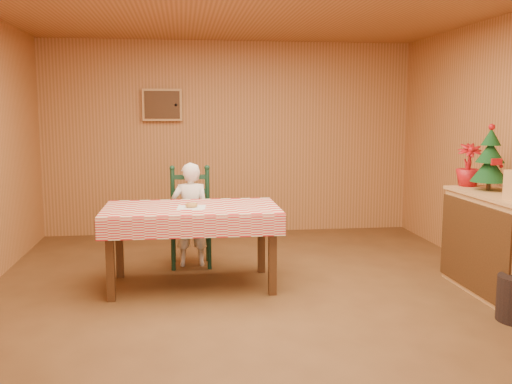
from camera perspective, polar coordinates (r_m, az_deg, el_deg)
ground at (r=5.11m, az=0.29°, el=-10.93°), size 6.00×6.00×0.00m
cabin_walls at (r=5.36m, az=-0.49°, el=9.80°), size 5.10×6.05×2.65m
dining_table at (r=5.44m, az=-6.46°, el=-2.32°), size 1.66×0.96×0.77m
ladder_chair at (r=6.24m, az=-6.56°, el=-2.69°), size 0.44×0.40×1.08m
seated_child at (r=6.18m, az=-6.56°, el=-2.25°), size 0.41×0.27×1.12m
napkin at (r=5.37m, az=-6.47°, el=-1.54°), size 0.28×0.28×0.00m
donut at (r=5.37m, az=-6.47°, el=-1.31°), size 0.15×0.15×0.04m
shelf_unit at (r=5.64m, az=23.13°, el=-4.84°), size 0.54×1.24×0.93m
christmas_tree at (r=5.75m, az=22.35°, el=2.95°), size 0.34×0.34×0.62m
flower_arrangement at (r=5.99m, az=20.49°, el=2.56°), size 0.30×0.30×0.42m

